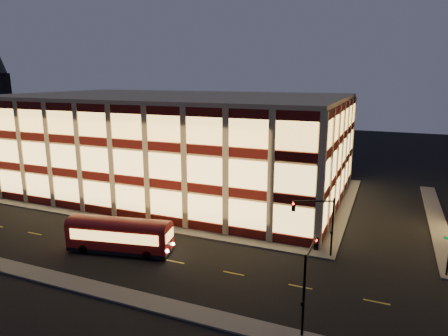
% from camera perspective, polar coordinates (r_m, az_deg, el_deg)
% --- Properties ---
extents(ground, '(200.00, 200.00, 0.00)m').
position_cam_1_polar(ground, '(48.98, -13.80, -8.00)').
color(ground, black).
rests_on(ground, ground).
extents(sidewalk_office_south, '(54.00, 2.00, 0.15)m').
position_cam_1_polar(sidewalk_office_south, '(51.44, -15.86, -7.00)').
color(sidewalk_office_south, '#514F4C').
rests_on(sidewalk_office_south, ground).
extents(sidewalk_office_east, '(2.00, 30.00, 0.15)m').
position_cam_1_polar(sidewalk_office_east, '(56.33, 16.80, -5.31)').
color(sidewalk_office_east, '#514F4C').
rests_on(sidewalk_office_east, ground).
extents(sidewalk_tower_west, '(2.00, 30.00, 0.15)m').
position_cam_1_polar(sidewalk_tower_west, '(56.46, 28.01, -6.27)').
color(sidewalk_tower_west, '#514F4C').
rests_on(sidewalk_tower_west, ground).
extents(sidewalk_near, '(100.00, 2.00, 0.15)m').
position_cam_1_polar(sidewalk_near, '(40.22, -25.12, -13.57)').
color(sidewalk_near, '#514F4C').
rests_on(sidewalk_near, ground).
extents(office_building, '(50.45, 30.45, 14.50)m').
position_cam_1_polar(office_building, '(62.38, -7.12, 3.69)').
color(office_building, tan).
rests_on(office_building, ground).
extents(traffic_signal_far, '(3.79, 1.87, 6.00)m').
position_cam_1_polar(traffic_signal_far, '(39.35, 13.32, -6.84)').
color(traffic_signal_far, black).
rests_on(traffic_signal_far, ground).
extents(traffic_signal_near, '(0.32, 4.45, 6.00)m').
position_cam_1_polar(traffic_signal_near, '(28.91, 12.03, -14.26)').
color(traffic_signal_near, black).
rests_on(traffic_signal_near, ground).
extents(trolley_bus, '(10.75, 4.56, 3.54)m').
position_cam_1_polar(trolley_bus, '(41.54, -14.70, -9.02)').
color(trolley_bus, '#790706').
rests_on(trolley_bus, ground).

